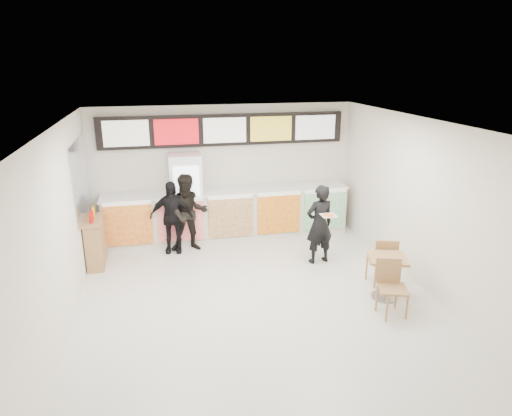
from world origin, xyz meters
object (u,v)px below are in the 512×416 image
object	(u,v)px
drinks_fridge	(186,198)
customer_left	(189,213)
condiment_ledge	(96,242)
service_counter	(228,214)
cafe_table	(387,270)
customer_mid	(172,217)
customer_main	(319,224)

from	to	relation	value
drinks_fridge	customer_left	xyz separation A→B (m)	(-0.00, -0.56, -0.16)
condiment_ledge	service_counter	bearing A→B (deg)	17.75
customer_left	condiment_ledge	distance (m)	1.95
cafe_table	condiment_ledge	bearing A→B (deg)	170.89
customer_left	cafe_table	xyz separation A→B (m)	(3.11, -2.85, -0.31)
service_counter	cafe_table	world-z (taller)	service_counter
drinks_fridge	customer_mid	bearing A→B (deg)	-122.95
customer_left	customer_mid	size ratio (longest dim) A/B	1.08
service_counter	customer_main	bearing A→B (deg)	-48.05
drinks_fridge	condiment_ledge	distance (m)	2.16
cafe_table	condiment_ledge	distance (m)	5.58
customer_left	customer_mid	bearing A→B (deg)	-176.89
customer_main	cafe_table	world-z (taller)	customer_main
drinks_fridge	customer_left	world-z (taller)	drinks_fridge
customer_left	cafe_table	bearing A→B (deg)	-39.47
drinks_fridge	customer_mid	distance (m)	0.70
drinks_fridge	customer_left	bearing A→B (deg)	-90.13
customer_left	drinks_fridge	bearing A→B (deg)	92.98
customer_mid	cafe_table	xyz separation A→B (m)	(3.47, -2.85, -0.25)
cafe_table	drinks_fridge	bearing A→B (deg)	149.74
customer_mid	condiment_ledge	xyz separation A→B (m)	(-1.52, -0.36, -0.28)
drinks_fridge	customer_mid	xyz separation A→B (m)	(-0.36, -0.56, -0.22)
customer_main	condiment_ledge	bearing A→B (deg)	-20.80
cafe_table	condiment_ledge	world-z (taller)	condiment_ledge
service_counter	cafe_table	xyz separation A→B (m)	(2.17, -3.40, -0.04)
customer_left	service_counter	bearing A→B (deg)	33.19
drinks_fridge	customer_main	bearing A→B (deg)	-35.08
condiment_ledge	cafe_table	bearing A→B (deg)	-26.56
service_counter	customer_left	distance (m)	1.12
cafe_table	service_counter	bearing A→B (deg)	140.02
service_counter	customer_mid	distance (m)	1.42
customer_mid	customer_left	bearing A→B (deg)	10.07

